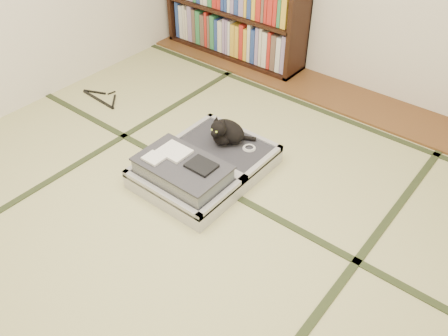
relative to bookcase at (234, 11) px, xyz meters
The scene contains 8 objects.
floor 2.44m from the bookcase, 59.76° to the right, with size 4.50×4.50×0.00m, color #C8C785.
wood_strip 1.29m from the bookcase, ahead, with size 4.00×0.50×0.02m, color brown.
tatami_borders 2.03m from the bookcase, 52.55° to the right, with size 4.00×4.50×0.01m.
bookcase is the anchor object (origin of this frame).
suitcase 1.97m from the bookcase, 58.74° to the right, with size 0.69×0.91×0.27m.
cat 1.70m from the bookcase, 54.05° to the right, with size 0.30×0.31×0.25m.
cable_coil 1.80m from the bookcase, 48.58° to the right, with size 0.10×0.10×0.02m.
hanger 1.52m from the bookcase, 105.03° to the right, with size 0.44×0.21×0.01m.
Camera 1 is at (1.52, -1.47, 2.17)m, focal length 38.00 mm.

